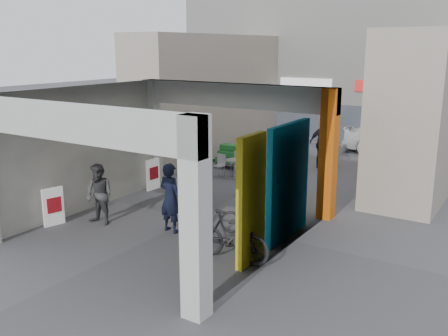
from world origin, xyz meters
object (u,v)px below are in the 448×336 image
Objects in this scene: cafe_set at (236,168)px; border_collie at (201,215)px; man_back_turned at (99,195)px; produce_stand at (232,159)px; man_elderly at (290,193)px; bicycle_front at (253,218)px; white_van at (396,136)px; man_with_dog at (170,198)px; bicycle_rear at (231,237)px; man_crates at (323,144)px.

cafe_set reaches higher than border_collie.
produce_stand is at bearing 90.63° from man_back_turned.
man_elderly reaches higher than bicycle_front.
man_elderly reaches higher than white_van.
border_collie is at bearing 78.54° from bicycle_front.
man_with_dog is at bearing 98.26° from bicycle_front.
border_collie is at bearing -113.29° from man_with_dog.
bicycle_rear is at bearing -49.00° from border_collie.
border_collie is 2.32m from bicycle_rear.
man_with_dog reaches higher than man_back_turned.
produce_stand is at bearing 18.05° from bicycle_front.
man_with_dog reaches higher than border_collie.
man_with_dog is at bearing -130.64° from man_elderly.
produce_stand is at bearing 103.40° from border_collie.
produce_stand is 6.92m from bicycle_front.
man_with_dog is 1.97m from man_back_turned.
man_elderly is (1.77, 1.60, 0.49)m from border_collie.
cafe_set is at bearing 57.82° from man_crates.
man_back_turned is at bearing 93.64° from bicycle_front.
man_with_dog is 0.96× the size of bicycle_rear.
man_with_dog is at bearing 14.68° from man_back_turned.
man_back_turned is 0.84× the size of man_crates.
white_van is at bearing -106.43° from man_crates.
man_back_turned is 0.36× the size of white_van.
white_van reaches higher than border_collie.
bicycle_rear is (4.09, -0.13, -0.25)m from man_back_turned.
bicycle_front is 0.38× the size of white_van.
border_collie is 0.16× the size of white_van.
cafe_set is at bearing 30.20° from bicycle_rear.
man_with_dog is (-0.39, -0.74, 0.60)m from border_collie.
produce_stand is 6.33m from border_collie.
cafe_set is 6.16m from man_back_turned.
man_elderly reaches higher than border_collie.
man_with_dog is 1.10× the size of man_back_turned.
man_crates is at bearing 147.14° from white_van.
man_with_dog reaches higher than bicycle_front.
bicycle_front is (-0.32, -1.44, -0.33)m from man_elderly.
man_crates is at bearing 52.74° from produce_stand.
bicycle_front is (1.45, 0.16, 0.16)m from border_collie.
bicycle_rear is (3.65, -6.25, 0.27)m from cafe_set.
man_crates is 0.43× the size of white_van.
produce_stand is 0.82× the size of man_back_turned.
border_collie is 0.42× the size of bicycle_front.
cafe_set is 1.92× the size of border_collie.
man_crates is 1.14× the size of bicycle_front.
man_back_turned reaches higher than produce_stand.
cafe_set is 0.87× the size of man_elderly.
man_with_dog is at bearing 90.57° from man_crates.
cafe_set is 7.24m from bicycle_rear.
man_elderly is at bearing 167.75° from white_van.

